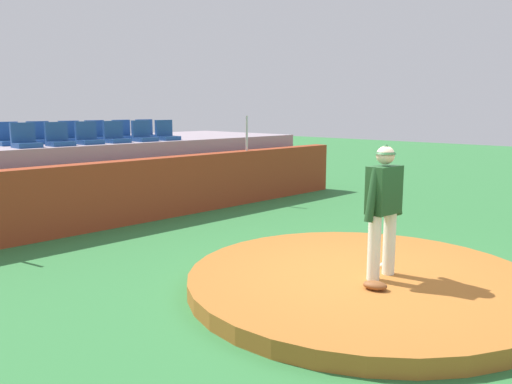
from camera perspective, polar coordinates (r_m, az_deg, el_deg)
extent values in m
plane|color=#31763A|center=(7.22, 11.83, -10.64)|extent=(60.00, 60.00, 0.00)
cylinder|color=#A96327|center=(7.19, 11.86, -9.83)|extent=(4.77, 4.77, 0.22)
cylinder|color=white|center=(6.82, 13.18, -6.14)|extent=(0.17, 0.17, 0.87)
cylinder|color=white|center=(7.11, 14.80, -5.58)|extent=(0.17, 0.17, 0.87)
cube|color=#1E4723|center=(6.81, 14.25, 0.24)|extent=(0.51, 0.29, 0.63)
cylinder|color=#1E4723|center=(6.61, 12.99, -0.31)|extent=(0.25, 0.12, 0.71)
cylinder|color=#1E4723|center=(7.03, 15.41, 0.17)|extent=(0.33, 0.13, 0.70)
sphere|color=beige|center=(6.76, 14.40, 4.04)|extent=(0.24, 0.24, 0.24)
cone|color=#1E4723|center=(6.75, 14.43, 4.75)|extent=(0.29, 0.29, 0.13)
sphere|color=white|center=(7.46, 14.08, -8.01)|extent=(0.07, 0.07, 0.07)
ellipsoid|color=brown|center=(6.57, 13.28, -10.21)|extent=(0.28, 0.35, 0.11)
cube|color=#96391E|center=(11.20, -13.97, 0.03)|extent=(13.45, 0.40, 1.37)
cylinder|color=silver|center=(13.24, -1.06, 6.65)|extent=(0.06, 0.06, 0.91)
cube|color=gray|center=(13.46, -19.86, 1.93)|extent=(12.04, 4.14, 1.68)
cube|color=navy|center=(11.20, -24.43, 4.83)|extent=(0.48, 0.44, 0.10)
cube|color=navy|center=(11.35, -24.84, 6.12)|extent=(0.48, 0.08, 0.40)
cube|color=navy|center=(11.46, -21.18, 5.12)|extent=(0.48, 0.44, 0.10)
cube|color=navy|center=(11.61, -21.62, 6.38)|extent=(0.48, 0.08, 0.40)
cube|color=navy|center=(11.80, -18.21, 5.39)|extent=(0.48, 0.44, 0.10)
cube|color=navy|center=(11.95, -18.67, 6.61)|extent=(0.48, 0.08, 0.40)
cube|color=navy|center=(12.12, -15.36, 5.61)|extent=(0.48, 0.44, 0.10)
cube|color=navy|center=(12.26, -15.84, 6.80)|extent=(0.48, 0.08, 0.40)
cube|color=navy|center=(12.51, -12.39, 5.83)|extent=(0.48, 0.44, 0.10)
cube|color=navy|center=(12.64, -12.88, 6.99)|extent=(0.48, 0.08, 0.40)
cube|color=navy|center=(12.88, -9.88, 6.01)|extent=(0.48, 0.44, 0.10)
cube|color=navy|center=(13.01, -10.38, 7.13)|extent=(0.48, 0.08, 0.40)
cube|color=navy|center=(12.05, -25.98, 4.99)|extent=(0.48, 0.44, 0.10)
cube|color=navy|center=(12.21, -26.35, 6.18)|extent=(0.48, 0.08, 0.40)
cube|color=navy|center=(12.31, -23.00, 5.26)|extent=(0.48, 0.44, 0.10)
cube|color=navy|center=(12.47, -23.39, 6.43)|extent=(0.48, 0.08, 0.40)
cube|color=navy|center=(12.58, -19.95, 5.51)|extent=(0.48, 0.44, 0.10)
cube|color=navy|center=(12.73, -20.37, 6.65)|extent=(0.48, 0.08, 0.40)
cube|color=navy|center=(12.91, -17.33, 5.73)|extent=(0.48, 0.44, 0.10)
cube|color=navy|center=(13.06, -17.76, 6.85)|extent=(0.48, 0.08, 0.40)
cube|color=navy|center=(13.25, -14.54, 5.93)|extent=(0.48, 0.44, 0.10)
cube|color=navy|center=(13.39, -14.98, 7.02)|extent=(0.48, 0.08, 0.40)
cube|color=navy|center=(13.64, -12.07, 6.12)|extent=(0.48, 0.44, 0.10)
cube|color=navy|center=(13.78, -12.52, 7.17)|extent=(0.48, 0.08, 0.40)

